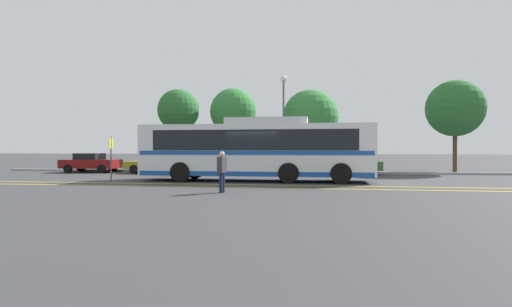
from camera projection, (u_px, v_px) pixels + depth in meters
The scene contains 16 objects.
ground_plane at pixel (255, 181), 20.32m from camera, with size 220.00×220.00×0.00m, color #38383A.
lane_strip_0 at pixel (249, 185), 18.42m from camera, with size 0.20×31.75×0.01m, color gold.
lane_strip_1 at pixel (244, 188), 17.10m from camera, with size 0.20×31.75×0.01m, color gold.
curb_strip at pixel (271, 172), 27.49m from camera, with size 39.75×0.36×0.15m, color #99999E.
transit_bus at pixel (256, 149), 20.57m from camera, with size 12.08×2.76×3.24m.
parked_car_0 at pixel (91, 163), 28.22m from camera, with size 4.00×2.04×1.35m.
parked_car_1 at pixel (159, 163), 27.25m from camera, with size 4.53×2.12×1.31m.
parked_car_2 at pixel (252, 164), 26.31m from camera, with size 4.88×2.27×1.30m.
parked_car_3 at pixel (342, 164), 25.68m from camera, with size 4.89×2.04×1.41m.
pedestrian_0 at pixel (222, 169), 15.10m from camera, with size 0.31×0.46×1.57m.
bus_stop_sign at pixel (111, 153), 20.86m from camera, with size 0.07×0.40×2.30m.
street_lamp at pixel (284, 105), 28.50m from camera, with size 0.48×0.48×6.92m.
tree_0 at pixel (310, 118), 30.11m from camera, with size 4.21×4.21×6.14m.
tree_1 at pixel (178, 110), 32.41m from camera, with size 3.38×3.38×6.51m.
tree_2 at pixel (233, 112), 32.58m from camera, with size 3.79×3.79×6.61m.
tree_3 at pixel (455, 108), 27.17m from camera, with size 3.85×3.85×6.36m.
Camera 1 is at (3.13, -20.06, 1.66)m, focal length 28.00 mm.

